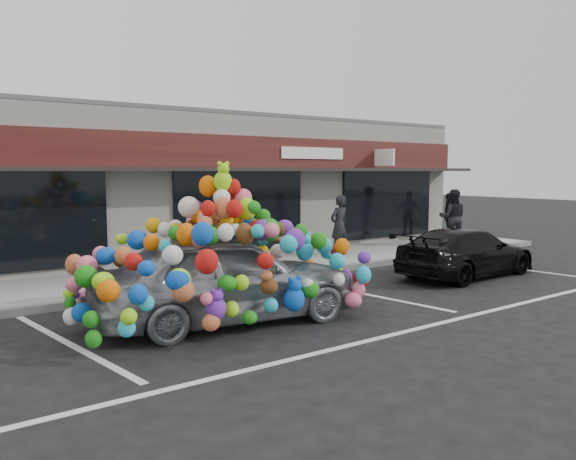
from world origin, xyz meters
TOP-DOWN VIEW (x-y plane):
  - ground at (0.00, 0.00)m, footprint 90.00×90.00m
  - shop_building at (0.00, 8.44)m, footprint 24.00×7.20m
  - sidewalk at (0.00, 4.00)m, footprint 26.00×3.00m
  - kerb at (0.00, 2.50)m, footprint 26.00×0.18m
  - parking_stripe_left at (-3.20, 0.20)m, footprint 0.73×4.37m
  - parking_stripe_mid at (2.80, 0.20)m, footprint 0.73×4.37m
  - parking_stripe_right at (8.20, 0.20)m, footprint 0.73×4.37m
  - lane_line at (2.00, -2.30)m, footprint 14.00×0.12m
  - toy_car at (-0.67, -0.07)m, footprint 3.31×5.12m
  - black_sedan at (6.25, 0.15)m, footprint 1.88×4.22m
  - pedestrian_a at (5.38, 3.92)m, footprint 0.67×0.47m
  - pedestrian_b at (9.95, 3.44)m, footprint 1.13×1.13m
  - pedestrian_c at (11.06, 4.47)m, footprint 1.02×0.94m

SIDE VIEW (x-z plane):
  - ground at x=0.00m, z-range 0.00..0.00m
  - parking_stripe_left at x=-3.20m, z-range 0.00..0.01m
  - parking_stripe_mid at x=2.80m, z-range 0.00..0.01m
  - parking_stripe_right at x=8.20m, z-range 0.00..0.01m
  - lane_line at x=2.00m, z-range 0.00..0.01m
  - sidewalk at x=0.00m, z-range 0.00..0.15m
  - kerb at x=0.00m, z-range -0.01..0.15m
  - black_sedan at x=6.25m, z-range 0.00..1.20m
  - toy_car at x=-0.67m, z-range -0.46..2.39m
  - pedestrian_c at x=11.06m, z-range 0.15..1.83m
  - pedestrian_a at x=5.38m, z-range 0.15..1.90m
  - pedestrian_b at x=9.95m, z-range 0.15..2.00m
  - shop_building at x=0.00m, z-range 0.01..4.32m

